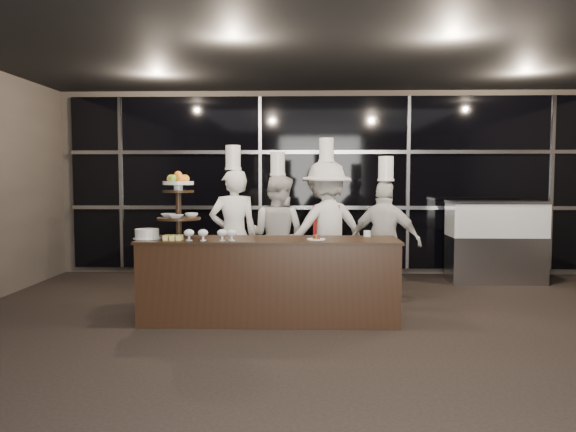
{
  "coord_description": "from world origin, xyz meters",
  "views": [
    {
      "loc": [
        -0.48,
        -4.24,
        1.6
      ],
      "look_at": [
        -0.67,
        2.19,
        1.15
      ],
      "focal_mm": 35.0,
      "sensor_mm": 36.0,
      "label": 1
    }
  ],
  "objects_px": {
    "display_case": "(495,237)",
    "chef_b": "(278,235)",
    "display_stand": "(178,201)",
    "chef_d": "(385,240)",
    "layer_cake": "(147,234)",
    "chef_c": "(326,230)",
    "chef_a": "(234,234)",
    "buffet_counter": "(269,279)"
  },
  "relations": [
    {
      "from": "display_case",
      "to": "chef_b",
      "type": "height_order",
      "value": "chef_b"
    },
    {
      "from": "display_stand",
      "to": "chef_b",
      "type": "height_order",
      "value": "chef_b"
    },
    {
      "from": "chef_d",
      "to": "display_case",
      "type": "bearing_deg",
      "value": 37.81
    },
    {
      "from": "chef_b",
      "to": "display_stand",
      "type": "bearing_deg",
      "value": -129.42
    },
    {
      "from": "layer_cake",
      "to": "chef_c",
      "type": "xyz_separation_m",
      "value": [
        2.02,
        1.25,
        -0.06
      ]
    },
    {
      "from": "display_case",
      "to": "chef_d",
      "type": "relative_size",
      "value": 0.76
    },
    {
      "from": "layer_cake",
      "to": "chef_b",
      "type": "xyz_separation_m",
      "value": [
        1.38,
        1.31,
        -0.15
      ]
    },
    {
      "from": "layer_cake",
      "to": "chef_c",
      "type": "distance_m",
      "value": 2.37
    },
    {
      "from": "display_stand",
      "to": "chef_b",
      "type": "bearing_deg",
      "value": 50.58
    },
    {
      "from": "chef_a",
      "to": "chef_d",
      "type": "relative_size",
      "value": 1.08
    },
    {
      "from": "display_stand",
      "to": "display_case",
      "type": "distance_m",
      "value": 4.96
    },
    {
      "from": "display_case",
      "to": "chef_c",
      "type": "height_order",
      "value": "chef_c"
    },
    {
      "from": "chef_c",
      "to": "chef_a",
      "type": "bearing_deg",
      "value": -168.66
    },
    {
      "from": "buffet_counter",
      "to": "chef_b",
      "type": "height_order",
      "value": "chef_b"
    },
    {
      "from": "layer_cake",
      "to": "chef_d",
      "type": "bearing_deg",
      "value": 19.96
    },
    {
      "from": "chef_c",
      "to": "chef_d",
      "type": "xyz_separation_m",
      "value": [
        0.74,
        -0.25,
        -0.11
      ]
    },
    {
      "from": "display_case",
      "to": "chef_c",
      "type": "distance_m",
      "value": 2.89
    },
    {
      "from": "display_stand",
      "to": "layer_cake",
      "type": "distance_m",
      "value": 0.5
    },
    {
      "from": "chef_a",
      "to": "chef_d",
      "type": "xyz_separation_m",
      "value": [
        1.92,
        -0.01,
        -0.08
      ]
    },
    {
      "from": "chef_b",
      "to": "chef_c",
      "type": "xyz_separation_m",
      "value": [
        0.64,
        -0.06,
        0.08
      ]
    },
    {
      "from": "display_stand",
      "to": "display_case",
      "type": "bearing_deg",
      "value": 29.3
    },
    {
      "from": "chef_a",
      "to": "chef_c",
      "type": "height_order",
      "value": "chef_c"
    },
    {
      "from": "layer_cake",
      "to": "chef_d",
      "type": "relative_size",
      "value": 0.16
    },
    {
      "from": "buffet_counter",
      "to": "display_case",
      "type": "height_order",
      "value": "display_case"
    },
    {
      "from": "display_case",
      "to": "chef_d",
      "type": "xyz_separation_m",
      "value": [
        -1.88,
        -1.46,
        0.11
      ]
    },
    {
      "from": "display_stand",
      "to": "chef_b",
      "type": "relative_size",
      "value": 0.39
    },
    {
      "from": "chef_b",
      "to": "chef_d",
      "type": "distance_m",
      "value": 1.41
    },
    {
      "from": "display_case",
      "to": "chef_b",
      "type": "relative_size",
      "value": 0.73
    },
    {
      "from": "chef_b",
      "to": "chef_c",
      "type": "distance_m",
      "value": 0.64
    },
    {
      "from": "buffet_counter",
      "to": "chef_d",
      "type": "xyz_separation_m",
      "value": [
        1.41,
        0.95,
        0.33
      ]
    },
    {
      "from": "chef_a",
      "to": "chef_b",
      "type": "xyz_separation_m",
      "value": [
        0.55,
        0.3,
        -0.05
      ]
    },
    {
      "from": "layer_cake",
      "to": "display_case",
      "type": "xyz_separation_m",
      "value": [
        4.63,
        2.46,
        -0.29
      ]
    },
    {
      "from": "display_stand",
      "to": "display_case",
      "type": "relative_size",
      "value": 0.53
    },
    {
      "from": "display_case",
      "to": "chef_d",
      "type": "height_order",
      "value": "chef_d"
    },
    {
      "from": "display_stand",
      "to": "chef_d",
      "type": "height_order",
      "value": "chef_d"
    },
    {
      "from": "layer_cake",
      "to": "display_case",
      "type": "relative_size",
      "value": 0.21
    },
    {
      "from": "chef_c",
      "to": "chef_d",
      "type": "relative_size",
      "value": 1.13
    },
    {
      "from": "display_stand",
      "to": "chef_d",
      "type": "relative_size",
      "value": 0.4
    },
    {
      "from": "buffet_counter",
      "to": "chef_d",
      "type": "distance_m",
      "value": 1.73
    },
    {
      "from": "chef_c",
      "to": "buffet_counter",
      "type": "bearing_deg",
      "value": -119.26
    },
    {
      "from": "chef_b",
      "to": "chef_d",
      "type": "bearing_deg",
      "value": -12.81
    },
    {
      "from": "chef_b",
      "to": "chef_d",
      "type": "xyz_separation_m",
      "value": [
        1.37,
        -0.31,
        -0.03
      ]
    }
  ]
}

